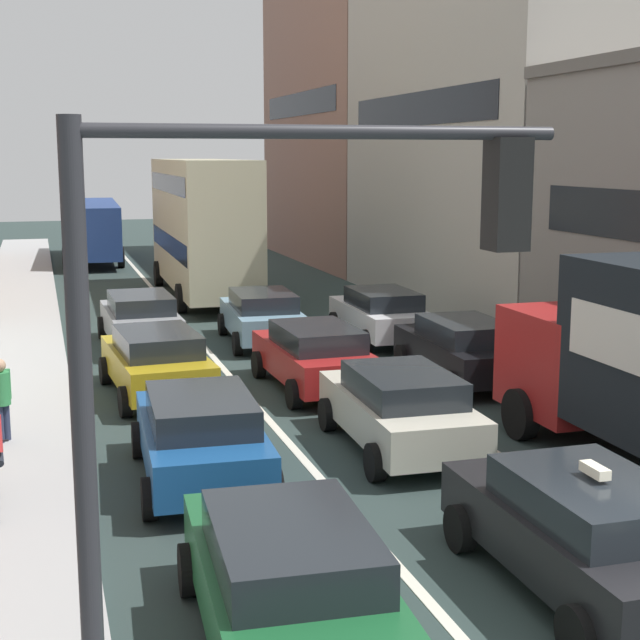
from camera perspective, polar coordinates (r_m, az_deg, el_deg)
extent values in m
cube|color=#ABABAB|center=(28.10, -18.10, -1.03)|extent=(2.60, 64.00, 0.14)
cube|color=silver|center=(28.42, -7.97, -0.63)|extent=(0.16, 60.00, 0.01)
cube|color=silver|center=(29.12, -1.35, -0.28)|extent=(0.16, 60.00, 0.01)
cube|color=#936B5B|center=(47.05, 2.92, 12.13)|extent=(7.00, 14.57, 13.85)
cube|color=black|center=(46.01, -1.31, 13.04)|extent=(0.02, 11.73, 1.10)
cube|color=#B2ADA3|center=(33.58, 11.54, 11.40)|extent=(7.00, 14.57, 12.26)
cube|color=black|center=(32.10, 5.90, 12.71)|extent=(0.02, 11.73, 1.10)
cylinder|color=#2D2D33|center=(6.81, -14.03, -11.74)|extent=(0.16, 0.16, 5.50)
cylinder|color=#2D2D33|center=(6.63, 0.52, 11.42)|extent=(3.50, 0.10, 0.10)
cube|color=black|center=(7.18, 11.34, 7.53)|extent=(0.28, 0.28, 0.84)
sphere|color=red|center=(7.30, 10.86, 9.63)|extent=(0.18, 0.18, 0.18)
sphere|color=#F2A519|center=(7.31, 10.79, 7.59)|extent=(0.18, 0.18, 0.18)
sphere|color=green|center=(7.32, 10.72, 5.56)|extent=(0.18, 0.18, 0.18)
cube|color=#A51E1E|center=(18.15, 15.70, -2.43)|extent=(2.40, 2.40, 1.90)
cube|color=black|center=(19.08, 13.82, -0.58)|extent=(2.02, 0.03, 0.70)
cylinder|color=black|center=(17.84, 12.14, -5.63)|extent=(0.30, 0.96, 0.96)
cylinder|color=black|center=(19.09, 18.50, -4.90)|extent=(0.30, 0.96, 0.96)
cube|color=black|center=(12.00, 15.70, -12.73)|extent=(1.84, 4.32, 0.70)
cube|color=#1E2328|center=(11.64, 16.36, -10.52)|extent=(1.61, 2.42, 0.52)
cube|color=#F2EACC|center=(11.51, 16.45, -8.80)|extent=(0.16, 0.44, 0.12)
cylinder|color=black|center=(12.90, 8.56, -12.48)|extent=(0.23, 0.64, 0.64)
cylinder|color=black|center=(13.73, 15.69, -11.33)|extent=(0.23, 0.64, 0.64)
cylinder|color=black|center=(10.58, 15.53, -18.06)|extent=(0.23, 0.64, 0.64)
cube|color=#19592D|center=(10.37, -2.00, -16.09)|extent=(2.05, 4.40, 0.70)
cube|color=#1E2328|center=(9.96, -1.78, -13.69)|extent=(1.72, 2.50, 0.52)
cylinder|color=black|center=(11.72, -8.04, -14.88)|extent=(0.26, 0.65, 0.64)
cylinder|color=black|center=(12.00, 1.01, -14.15)|extent=(0.26, 0.65, 0.64)
cube|color=beige|center=(16.83, 4.83, -5.72)|extent=(1.94, 4.36, 0.70)
cube|color=#1E2328|center=(16.50, 5.09, -4.03)|extent=(1.66, 2.46, 0.52)
cylinder|color=black|center=(18.00, 0.46, -5.79)|extent=(0.24, 0.65, 0.64)
cylinder|color=black|center=(18.55, 5.97, -5.36)|extent=(0.24, 0.65, 0.64)
cylinder|color=black|center=(15.32, 3.40, -8.68)|extent=(0.24, 0.65, 0.64)
cylinder|color=black|center=(15.97, 9.74, -8.02)|extent=(0.24, 0.65, 0.64)
cube|color=#194C8C|center=(15.32, -7.33, -7.37)|extent=(2.01, 4.38, 0.70)
cube|color=#1E2328|center=(14.97, -7.28, -5.55)|extent=(1.70, 2.48, 0.52)
cylinder|color=black|center=(16.75, -11.04, -7.20)|extent=(0.25, 0.65, 0.64)
cylinder|color=black|center=(16.93, -4.77, -6.86)|extent=(0.25, 0.65, 0.64)
cylinder|color=black|center=(13.99, -10.39, -10.70)|extent=(0.25, 0.65, 0.64)
cylinder|color=black|center=(14.20, -2.84, -10.22)|extent=(0.25, 0.65, 0.64)
cube|color=#A51E1E|center=(21.03, -0.35, -2.47)|extent=(1.91, 4.34, 0.70)
cube|color=#1E2328|center=(20.73, -0.18, -1.08)|extent=(1.64, 2.45, 0.52)
cylinder|color=black|center=(22.23, -3.77, -2.73)|extent=(0.24, 0.65, 0.64)
cylinder|color=black|center=(22.75, 0.72, -2.41)|extent=(0.24, 0.65, 0.64)
cylinder|color=black|center=(19.49, -1.61, -4.55)|extent=(0.24, 0.65, 0.64)
cylinder|color=black|center=(20.08, 3.44, -4.13)|extent=(0.24, 0.65, 0.64)
cube|color=#B29319|center=(20.78, -9.97, -2.79)|extent=(2.08, 4.41, 0.70)
cube|color=#1E2328|center=(20.47, -9.91, -1.38)|extent=(1.74, 2.51, 0.52)
cylinder|color=black|center=(22.13, -13.00, -3.03)|extent=(0.26, 0.65, 0.64)
cylinder|color=black|center=(22.43, -8.33, -2.70)|extent=(0.26, 0.65, 0.64)
cylinder|color=black|center=(19.31, -11.82, -4.90)|extent=(0.26, 0.65, 0.64)
cylinder|color=black|center=(19.66, -6.50, -4.49)|extent=(0.26, 0.65, 0.64)
cube|color=#759EB7|center=(26.20, -3.56, 0.02)|extent=(2.03, 4.39, 0.70)
cube|color=#1E2328|center=(25.92, -3.50, 1.16)|extent=(1.71, 2.49, 0.52)
cylinder|color=black|center=(27.55, -5.97, -0.26)|extent=(0.25, 0.65, 0.64)
cylinder|color=black|center=(27.85, -2.22, -0.10)|extent=(0.25, 0.65, 0.64)
cylinder|color=black|center=(24.70, -5.06, -1.45)|extent=(0.25, 0.65, 0.64)
cylinder|color=black|center=(25.04, -0.89, -1.25)|extent=(0.25, 0.65, 0.64)
cube|color=gray|center=(26.20, -10.91, -0.15)|extent=(1.89, 4.34, 0.70)
cube|color=#1E2328|center=(25.91, -10.90, 0.99)|extent=(1.63, 2.44, 0.52)
cylinder|color=black|center=(27.60, -13.17, -0.46)|extent=(0.23, 0.64, 0.64)
cylinder|color=black|center=(27.81, -9.39, -0.25)|extent=(0.23, 0.64, 0.64)
cylinder|color=black|center=(24.74, -12.58, -1.64)|extent=(0.23, 0.64, 0.64)
cylinder|color=black|center=(24.97, -8.37, -1.39)|extent=(0.23, 0.64, 0.64)
cube|color=black|center=(22.00, 8.64, -2.03)|extent=(1.91, 4.34, 0.70)
cube|color=#1E2328|center=(21.71, 8.90, -0.69)|extent=(1.64, 2.45, 0.52)
cylinder|color=black|center=(23.05, 5.05, -2.28)|extent=(0.24, 0.65, 0.64)
cylinder|color=black|center=(23.75, 9.22, -2.01)|extent=(0.24, 0.65, 0.64)
cylinder|color=black|center=(20.41, 7.92, -3.97)|extent=(0.24, 0.65, 0.64)
cylinder|color=black|center=(21.20, 12.50, -3.59)|extent=(0.24, 0.65, 0.64)
cube|color=silver|center=(26.53, 3.72, 0.14)|extent=(1.88, 4.33, 0.70)
cube|color=#1E2328|center=(26.25, 3.88, 1.27)|extent=(1.63, 2.44, 0.52)
cylinder|color=black|center=(27.68, 0.91, -0.16)|extent=(0.23, 0.64, 0.64)
cylinder|color=black|center=(28.25, 4.49, 0.02)|extent=(0.23, 0.64, 0.64)
cylinder|color=black|center=(24.94, 2.84, -1.31)|extent=(0.23, 0.64, 0.64)
cylinder|color=black|center=(25.58, 6.75, -1.08)|extent=(0.23, 0.64, 0.64)
cube|color=#BFB793|center=(34.62, -7.17, 4.14)|extent=(2.67, 10.54, 2.40)
cube|color=black|center=(34.58, -7.18, 4.73)|extent=(2.69, 9.91, 0.70)
cube|color=#BFB793|center=(34.46, -7.25, 7.91)|extent=(2.67, 10.54, 2.16)
cube|color=black|center=(34.45, -7.26, 8.31)|extent=(2.69, 9.91, 0.64)
cylinder|color=black|center=(38.32, -9.85, 2.83)|extent=(0.32, 1.00, 1.00)
cylinder|color=black|center=(38.66, -6.16, 2.98)|extent=(0.32, 1.00, 1.00)
cylinder|color=black|center=(31.50, -8.49, 1.32)|extent=(0.32, 1.00, 1.00)
cylinder|color=black|center=(31.91, -4.04, 1.52)|extent=(0.32, 1.00, 1.00)
cube|color=navy|center=(47.71, -13.80, 5.54)|extent=(2.91, 10.59, 2.40)
cube|color=black|center=(47.69, -13.82, 5.97)|extent=(2.92, 9.96, 0.70)
cylinder|color=black|center=(51.58, -15.21, 4.46)|extent=(0.34, 1.01, 1.00)
cylinder|color=black|center=(51.61, -12.42, 4.58)|extent=(0.34, 1.01, 1.00)
cylinder|color=black|center=(44.68, -15.27, 3.64)|extent=(0.34, 1.01, 1.00)
cylinder|color=black|center=(44.72, -12.07, 3.78)|extent=(0.34, 1.01, 1.00)
cylinder|color=#262D47|center=(17.91, -18.65, -6.11)|extent=(0.16, 0.16, 0.82)
cylinder|color=#338C4C|center=(17.67, -18.95, -3.97)|extent=(0.34, 0.34, 0.60)
cylinder|color=#338C4C|center=(17.83, -18.53, -3.72)|extent=(0.10, 0.10, 0.55)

